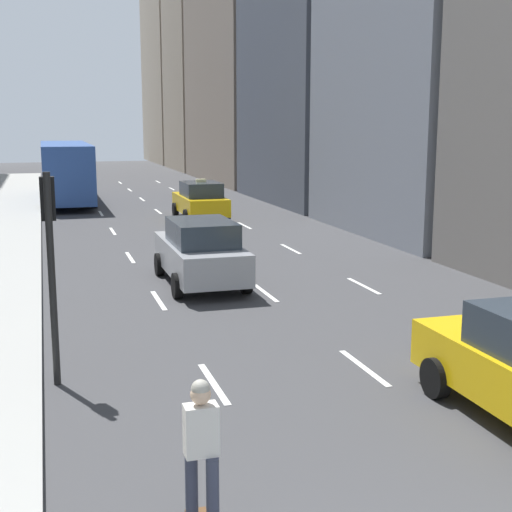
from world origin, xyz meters
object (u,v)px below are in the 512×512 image
at_px(taxi_second, 200,200).
at_px(traffic_light_pole, 50,244).
at_px(sedan_black_near, 200,252).
at_px(skateboarder, 201,450).
at_px(city_bus, 65,170).

distance_m(taxi_second, traffic_light_pole, 20.82).
bearing_deg(traffic_light_pole, sedan_black_near, 59.25).
xyz_separation_m(taxi_second, sedan_black_near, (-2.80, -13.00, 0.03)).
bearing_deg(sedan_black_near, traffic_light_pole, -120.75).
height_order(skateboarder, traffic_light_pole, traffic_light_pole).
relative_size(taxi_second, traffic_light_pole, 1.22).
bearing_deg(traffic_light_pole, city_bus, 87.74).
bearing_deg(traffic_light_pole, skateboarder, -74.68).
distance_m(taxi_second, skateboarder, 25.36).
relative_size(sedan_black_near, city_bus, 0.40).
relative_size(taxi_second, skateboarder, 2.52).
bearing_deg(skateboarder, sedan_black_near, 77.85).
bearing_deg(city_bus, skateboarder, -89.54).
bearing_deg(taxi_second, traffic_light_pole, -108.97).
height_order(taxi_second, city_bus, city_bus).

